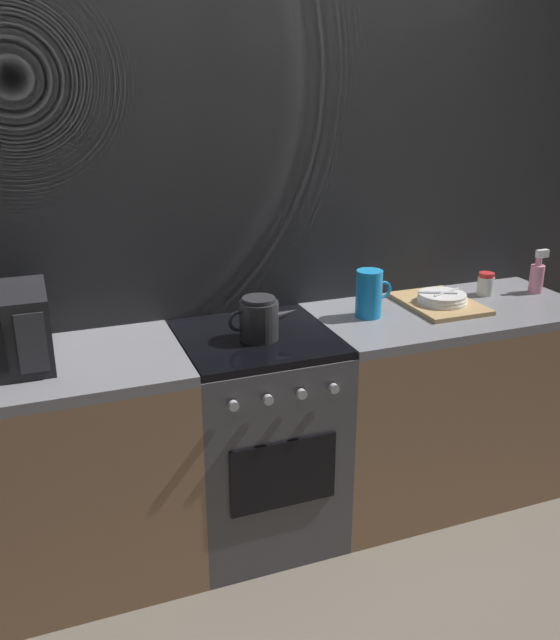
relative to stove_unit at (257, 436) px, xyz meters
The scene contains 10 objects.
ground_plane 0.45m from the stove_unit, 90.00° to the left, with size 8.00×8.00×0.00m, color #6B6054.
back_wall 0.82m from the stove_unit, 90.00° to the left, with size 3.60×0.05×2.40m.
counter_left 0.90m from the stove_unit, behind, with size 1.20×0.60×0.90m.
stove_unit is the anchor object (origin of this frame).
counter_right 0.90m from the stove_unit, ahead, with size 1.20×0.60×0.90m.
kettle 0.53m from the stove_unit, 81.72° to the right, with size 0.28×0.15×0.17m.
pitcher 0.75m from the stove_unit, ahead, with size 0.16×0.11×0.20m.
dish_pile 0.99m from the stove_unit, ahead, with size 0.30×0.40×0.07m.
spice_jar 1.27m from the stove_unit, ahead, with size 0.08×0.08×0.10m.
spray_bottle 1.50m from the stove_unit, ahead, with size 0.08×0.06×0.20m.
Camera 1 is at (-0.77, -2.30, 1.85)m, focal length 37.44 mm.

